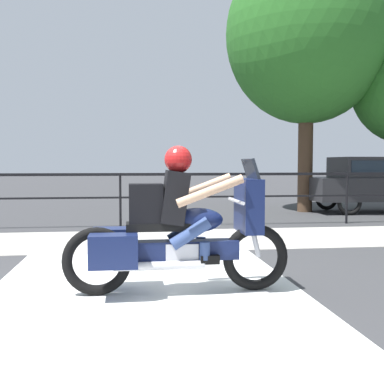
{
  "coord_description": "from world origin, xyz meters",
  "views": [
    {
      "loc": [
        0.21,
        -5.14,
        1.38
      ],
      "look_at": [
        1.08,
        1.63,
        0.96
      ],
      "focal_mm": 45.0,
      "sensor_mm": 36.0,
      "label": 1
    }
  ],
  "objects": [
    {
      "name": "ground_plane",
      "position": [
        0.0,
        0.0,
        0.0
      ],
      "size": [
        120.0,
        120.0,
        0.0
      ],
      "primitive_type": "plane",
      "color": "#38383A"
    },
    {
      "name": "sidewalk_band",
      "position": [
        0.0,
        3.4,
        0.01
      ],
      "size": [
        44.0,
        2.4,
        0.01
      ],
      "primitive_type": "cube",
      "color": "#B7B2A8",
      "rests_on": "ground"
    },
    {
      "name": "crosswalk_band",
      "position": [
        0.37,
        -0.2,
        0.0
      ],
      "size": [
        3.35,
        6.0,
        0.01
      ],
      "primitive_type": "cube",
      "color": "silver",
      "rests_on": "ground"
    },
    {
      "name": "fence_railing",
      "position": [
        0.0,
        5.22,
        0.92
      ],
      "size": [
        36.0,
        0.05,
        1.16
      ],
      "color": "black",
      "rests_on": "ground"
    },
    {
      "name": "motorcycle",
      "position": [
        0.69,
        -0.13,
        0.69
      ],
      "size": [
        2.4,
        0.76,
        1.56
      ],
      "rotation": [
        0.0,
        0.0,
        -0.08
      ],
      "color": "black",
      "rests_on": "ground"
    },
    {
      "name": "parked_car",
      "position": [
        7.12,
        7.58,
        0.88
      ],
      "size": [
        4.09,
        1.61,
        1.54
      ],
      "rotation": [
        0.0,
        0.0,
        0.02
      ],
      "color": "#232326",
      "rests_on": "ground"
    },
    {
      "name": "tree_behind_sign",
      "position": [
        5.13,
        7.93,
        4.94
      ],
      "size": [
        4.51,
        4.51,
        7.44
      ],
      "color": "#473323",
      "rests_on": "ground"
    }
  ]
}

